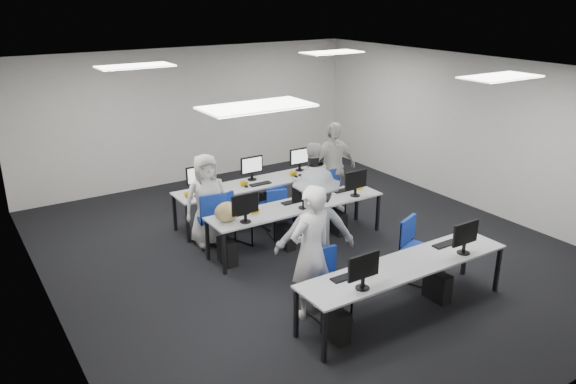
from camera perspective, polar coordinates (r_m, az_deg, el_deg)
room at (r=9.08m, az=1.71°, el=2.84°), size 9.00×9.02×3.00m
ceiling_panels at (r=8.76m, az=1.81°, el=12.17°), size 5.20×4.60×0.02m
desk_front at (r=7.67m, az=11.89°, el=-7.53°), size 3.20×0.70×0.73m
desk_mid at (r=9.51m, az=0.98°, el=-1.59°), size 3.20×0.70×0.73m
desk_back at (r=10.63m, az=-3.20°, el=0.74°), size 3.20×0.70×0.73m
equipment_front at (r=7.69m, az=10.78°, el=-10.10°), size 2.51×0.41×1.19m
equipment_mid at (r=9.52m, az=0.07°, el=-3.65°), size 2.91×0.41×1.19m
equipment_back at (r=10.84m, az=-2.34°, el=-0.67°), size 2.91×0.41×1.19m
chair_0 at (r=7.64m, az=4.17°, el=-10.57°), size 0.48×0.52×0.93m
chair_1 at (r=8.74m, az=13.04°, el=-6.86°), size 0.62×0.65×0.96m
chair_2 at (r=9.60m, az=-5.57°, el=-3.98°), size 0.59×0.62×0.93m
chair_3 at (r=10.00m, az=-0.81°, el=-3.10°), size 0.48×0.51×0.81m
chair_4 at (r=10.56m, az=4.27°, el=-1.80°), size 0.53×0.56×0.85m
chair_5 at (r=9.74m, az=-7.72°, el=-3.60°), size 0.58×0.61×0.98m
chair_6 at (r=10.41m, az=-1.66°, el=-2.13°), size 0.43×0.46×0.82m
chair_7 at (r=11.02m, az=3.70°, el=-0.69°), size 0.60×0.63×0.95m
handbag at (r=8.80m, az=-6.23°, el=-2.02°), size 0.42×0.29×0.33m
student_0 at (r=7.39m, az=2.33°, el=-6.08°), size 0.73×0.53×1.85m
student_1 at (r=10.43m, az=2.39°, el=0.92°), size 0.88×0.77×1.55m
student_2 at (r=9.61m, az=-8.25°, el=-0.79°), size 0.84×0.61×1.60m
student_3 at (r=10.89m, az=4.54°, el=2.42°), size 1.08×0.49×1.81m
photographer at (r=8.04m, az=2.82°, el=-3.90°), size 1.35×1.05×1.84m
dslr_camera at (r=7.86m, az=2.58°, el=3.20°), size 0.19×0.22×0.10m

